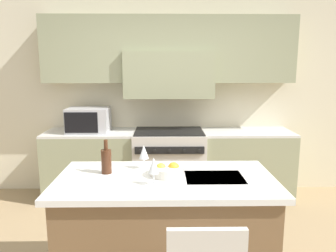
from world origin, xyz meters
TOP-DOWN VIEW (x-y plane):
  - back_cabinetry at (0.00, 2.14)m, footprint 10.00×0.46m
  - back_counter at (0.00, 1.89)m, footprint 3.27×0.62m
  - range_stove at (-0.00, 1.87)m, footprint 0.93×0.70m
  - microwave at (-1.05, 1.89)m, footprint 0.53×0.43m
  - kitchen_island at (-0.06, 0.01)m, footprint 1.65×0.85m
  - wine_bottle at (-0.53, 0.12)m, footprint 0.08×0.08m
  - wine_glass_near at (-0.15, -0.14)m, footprint 0.08×0.08m
  - wine_glass_far at (-0.24, 0.23)m, footprint 0.08×0.08m
  - fruit_bowl at (-0.05, 0.06)m, footprint 0.26×0.26m

SIDE VIEW (x-z plane):
  - back_counter at x=0.00m, z-range 0.00..0.91m
  - range_stove at x=0.00m, z-range 0.00..0.92m
  - kitchen_island at x=-0.06m, z-range 0.00..0.94m
  - fruit_bowl at x=-0.05m, z-range 0.93..1.03m
  - wine_bottle at x=-0.53m, z-range 0.91..1.18m
  - microwave at x=-1.05m, z-range 0.91..1.23m
  - wine_glass_near at x=-0.15m, z-range 0.98..1.18m
  - wine_glass_far at x=-0.24m, z-range 0.98..1.18m
  - back_cabinetry at x=0.00m, z-range 0.24..2.94m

